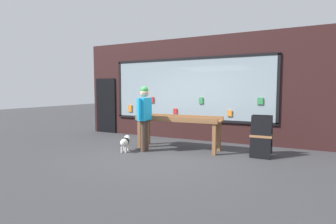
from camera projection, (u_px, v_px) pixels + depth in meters
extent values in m
plane|color=#38383A|center=(165.00, 155.00, 6.62)|extent=(40.00, 40.00, 0.00)
cube|color=#331919|center=(198.00, 89.00, 8.63)|extent=(8.65, 0.20, 3.37)
cube|color=#8C9EA8|center=(188.00, 89.00, 8.64)|extent=(5.49, 0.03, 2.00)
cube|color=black|center=(188.00, 59.00, 8.56)|extent=(5.57, 0.06, 0.08)
cube|color=black|center=(188.00, 120.00, 8.72)|extent=(5.57, 0.06, 0.08)
cube|color=black|center=(120.00, 89.00, 9.84)|extent=(0.08, 0.06, 2.00)
cube|color=black|center=(278.00, 89.00, 7.43)|extent=(0.08, 0.06, 2.00)
cube|color=orange|center=(130.00, 108.00, 9.66)|extent=(0.15, 0.03, 0.25)
cube|color=red|center=(152.00, 100.00, 9.22)|extent=(0.12, 0.03, 0.20)
cube|color=red|center=(175.00, 111.00, 8.86)|extent=(0.13, 0.03, 0.18)
cube|color=#338C4C|center=(201.00, 100.00, 8.43)|extent=(0.13, 0.03, 0.20)
cube|color=orange|center=(230.00, 113.00, 8.05)|extent=(0.14, 0.03, 0.19)
cube|color=#338C4C|center=(260.00, 101.00, 7.63)|extent=(0.16, 0.03, 0.20)
cube|color=black|center=(106.00, 106.00, 10.20)|extent=(0.90, 0.04, 2.10)
cube|color=brown|center=(140.00, 134.00, 7.52)|extent=(0.09, 0.09, 0.80)
cube|color=brown|center=(214.00, 140.00, 6.62)|extent=(0.09, 0.09, 0.80)
cube|color=brown|center=(148.00, 131.00, 7.98)|extent=(0.09, 0.09, 0.80)
cube|color=brown|center=(219.00, 136.00, 7.08)|extent=(0.09, 0.09, 0.80)
cube|color=brown|center=(178.00, 120.00, 7.27)|extent=(2.40, 0.74, 0.04)
cube|color=brown|center=(174.00, 119.00, 6.99)|extent=(2.39, 0.13, 0.12)
cube|color=brown|center=(182.00, 117.00, 7.54)|extent=(2.39, 0.13, 0.12)
cube|color=#994CA5|center=(147.00, 117.00, 7.74)|extent=(0.17, 0.22, 0.02)
cube|color=yellow|center=(156.00, 118.00, 7.46)|extent=(0.16, 0.22, 0.03)
cube|color=black|center=(172.00, 118.00, 7.43)|extent=(0.19, 0.23, 0.02)
cube|color=#994CA5|center=(185.00, 119.00, 7.10)|extent=(0.14, 0.24, 0.03)
cube|color=#5999A5|center=(197.00, 121.00, 6.86)|extent=(0.15, 0.20, 0.02)
cube|color=#2659B2|center=(215.00, 121.00, 6.68)|extent=(0.15, 0.21, 0.03)
cylinder|color=#4C382D|center=(143.00, 136.00, 6.99)|extent=(0.14, 0.14, 0.84)
cylinder|color=#4C382D|center=(146.00, 135.00, 7.15)|extent=(0.14, 0.14, 0.84)
cube|color=#19A5E0|center=(144.00, 109.00, 7.01)|extent=(0.26, 0.49, 0.60)
cylinder|color=#19A5E0|center=(139.00, 109.00, 6.73)|extent=(0.09, 0.09, 0.57)
cylinder|color=#19A5E0|center=(149.00, 108.00, 7.29)|extent=(0.09, 0.09, 0.57)
sphere|color=tan|center=(144.00, 93.00, 6.98)|extent=(0.23, 0.23, 0.23)
sphere|color=#338C3F|center=(144.00, 90.00, 6.97)|extent=(0.22, 0.22, 0.22)
ellipsoid|color=white|center=(125.00, 142.00, 7.00)|extent=(0.34, 0.46, 0.22)
ellipsoid|color=black|center=(125.00, 142.00, 7.00)|extent=(0.30, 0.31, 0.23)
sphere|color=white|center=(127.00, 139.00, 7.24)|extent=(0.20, 0.20, 0.20)
cylinder|color=white|center=(122.00, 143.00, 6.76)|extent=(0.06, 0.10, 0.12)
cylinder|color=white|center=(128.00, 148.00, 7.13)|extent=(0.04, 0.04, 0.15)
cylinder|color=white|center=(124.00, 148.00, 7.14)|extent=(0.04, 0.04, 0.15)
cylinder|color=white|center=(126.00, 150.00, 6.89)|extent=(0.04, 0.04, 0.15)
cylinder|color=white|center=(122.00, 150.00, 6.90)|extent=(0.04, 0.04, 0.15)
cube|color=black|center=(261.00, 137.00, 6.34)|extent=(0.48, 0.24, 1.02)
cube|color=brown|center=(261.00, 137.00, 6.34)|extent=(0.52, 0.06, 0.07)
cube|color=black|center=(262.00, 134.00, 6.72)|extent=(0.48, 0.24, 1.02)
cube|color=brown|center=(262.00, 134.00, 6.72)|extent=(0.52, 0.06, 0.07)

